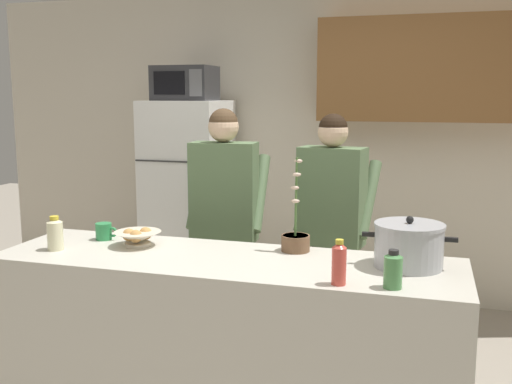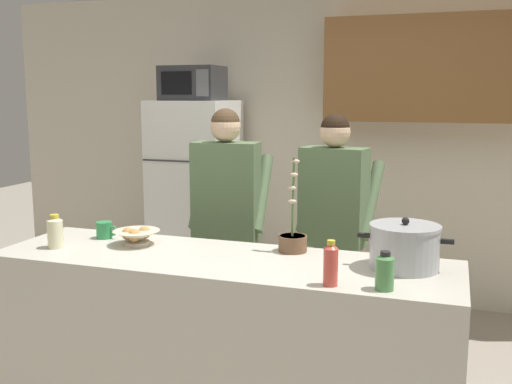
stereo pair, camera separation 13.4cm
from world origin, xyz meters
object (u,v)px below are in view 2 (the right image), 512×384
Objects in this scene: cooking_pot at (404,247)px; potted_orchid at (293,239)px; person_near_pot at (227,205)px; person_by_sink at (334,211)px; bottle_near_edge at (385,271)px; bottle_far_corner at (55,232)px; bottle_mid_counter at (331,264)px; microwave at (193,83)px; coffee_mug at (105,230)px; refrigerator at (196,200)px; bread_bowl at (136,236)px.

cooking_pot is 0.59m from potted_orchid.
person_near_pot reaches higher than person_by_sink.
person_near_pot is 9.86× the size of bottle_near_edge.
bottle_mid_counter is at bearing -5.75° from bottle_far_corner.
bottle_far_corner is (-1.80, -0.21, -0.02)m from cooking_pot.
bottle_far_corner is (-1.75, 0.14, 0.01)m from bottle_near_edge.
bottle_mid_counter is (0.90, -1.06, -0.01)m from person_near_pot.
bottle_mid_counter is at bearing -52.62° from microwave.
microwave is 1.88m from coffee_mug.
bottle_mid_counter reaches higher than coffee_mug.
bottle_mid_counter is 0.58m from potted_orchid.
potted_orchid reaches higher than coffee_mug.
person_near_pot is at bearing -56.35° from refrigerator.
bottle_near_edge is 0.83× the size of bottle_mid_counter.
microwave reaches higher than bottle_mid_counter.
person_by_sink reaches higher than bottle_near_edge.
microwave is 2.88m from bottle_near_edge.
refrigerator is 3.40× the size of potted_orchid.
cooking_pot is 0.35m from bottle_near_edge.
potted_orchid is (1.29, -1.62, 0.14)m from refrigerator.
person_by_sink is 1.41m from coffee_mug.
refrigerator is 3.82× the size of cooking_pot.
microwave is 2.22m from potted_orchid.
coffee_mug is at bearing 163.08° from bottle_mid_counter.
coffee_mug is at bearing 177.77° from cooking_pot.
coffee_mug is (0.20, -1.68, 0.12)m from refrigerator.
microwave reaches higher than bread_bowl.
potted_orchid is at bearing -43.76° from person_near_pot.
refrigerator is at bearing 123.65° from person_near_pot.
microwave is 2.67m from cooking_pot.
cooking_pot reaches higher than bottle_far_corner.
potted_orchid is (-0.53, 0.47, -0.01)m from bottle_near_edge.
person_near_pot is 0.76m from bread_bowl.
person_by_sink is at bearing 110.82° from bottle_near_edge.
cooking_pot reaches higher than coffee_mug.
coffee_mug is (-1.67, 0.07, -0.06)m from cooking_pot.
coffee_mug is (-0.50, -0.64, -0.06)m from person_near_pot.
microwave is 2.75m from bottle_mid_counter.
microwave reaches higher than cooking_pot.
person_by_sink is 6.34× the size of bread_bowl.
bottle_far_corner is (-0.13, -0.27, 0.04)m from coffee_mug.
refrigerator is 8.41× the size of bottle_mid_counter.
bread_bowl is (-1.42, -0.01, -0.06)m from cooking_pot.
bottle_mid_counter is at bearing -16.83° from bread_bowl.
person_near_pot is 9.03× the size of bottle_far_corner.
bottle_near_edge reaches higher than bread_bowl.
bottle_far_corner is (-0.38, -0.19, 0.04)m from bread_bowl.
potted_orchid is at bearing 138.17° from bottle_near_edge.
cooking_pot is at bearing -12.73° from potted_orchid.
bottle_near_edge is 0.23m from bottle_mid_counter.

